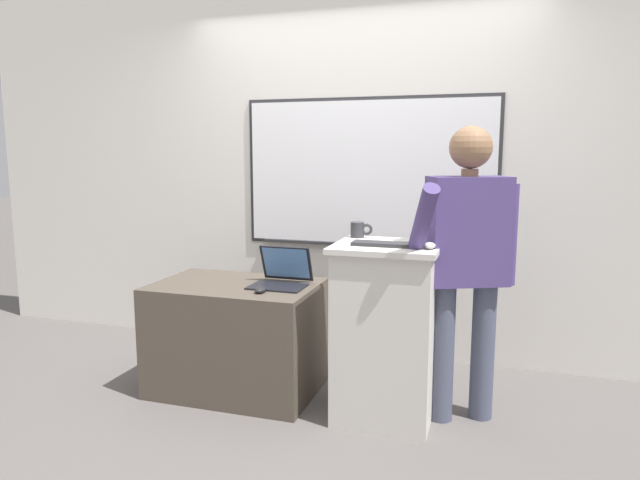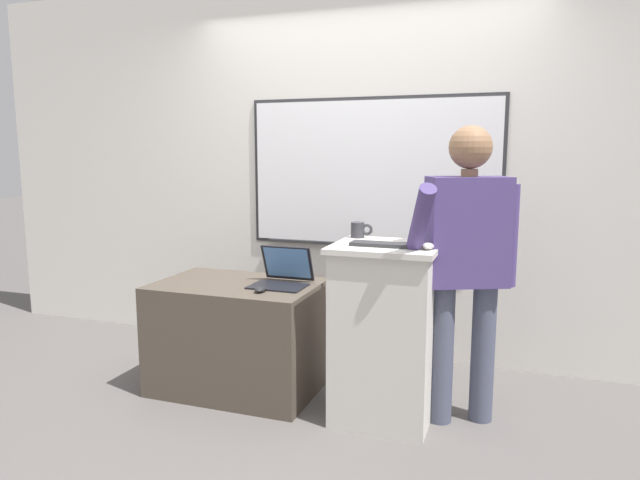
% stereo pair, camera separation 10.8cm
% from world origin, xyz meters
% --- Properties ---
extents(ground_plane, '(30.00, 30.00, 0.00)m').
position_xyz_m(ground_plane, '(0.00, 0.00, 0.00)').
color(ground_plane, '#5B5654').
extents(back_wall, '(6.40, 0.17, 2.76)m').
position_xyz_m(back_wall, '(0.00, 1.36, 1.38)').
color(back_wall, silver).
rests_on(back_wall, ground_plane).
extents(lectern_podium, '(0.58, 0.53, 1.00)m').
position_xyz_m(lectern_podium, '(0.41, 0.32, 0.50)').
color(lectern_podium, beige).
rests_on(lectern_podium, ground_plane).
extents(side_desk, '(1.01, 0.67, 0.69)m').
position_xyz_m(side_desk, '(-0.56, 0.41, 0.34)').
color(side_desk, '#4C4238').
rests_on(side_desk, ground_plane).
extents(person_presenter, '(0.60, 0.66, 1.64)m').
position_xyz_m(person_presenter, '(0.83, 0.42, 0.95)').
color(person_presenter, '#474C60').
rests_on(person_presenter, ground_plane).
extents(laptop, '(0.33, 0.32, 0.23)m').
position_xyz_m(laptop, '(-0.27, 0.49, 0.76)').
color(laptop, black).
rests_on(laptop, side_desk).
extents(wireless_keyboard, '(0.42, 0.11, 0.02)m').
position_xyz_m(wireless_keyboard, '(0.44, 0.26, 1.01)').
color(wireless_keyboard, '#2D2D30').
rests_on(wireless_keyboard, lectern_podium).
extents(computer_mouse_by_laptop, '(0.06, 0.10, 0.03)m').
position_xyz_m(computer_mouse_by_laptop, '(-0.32, 0.25, 0.70)').
color(computer_mouse_by_laptop, black).
rests_on(computer_mouse_by_laptop, side_desk).
extents(computer_mouse_by_keyboard, '(0.06, 0.10, 0.03)m').
position_xyz_m(computer_mouse_by_keyboard, '(0.65, 0.24, 1.01)').
color(computer_mouse_by_keyboard, silver).
rests_on(computer_mouse_by_keyboard, lectern_podium).
extents(coffee_mug, '(0.13, 0.08, 0.09)m').
position_xyz_m(coffee_mug, '(0.20, 0.52, 1.04)').
color(coffee_mug, '#333338').
rests_on(coffee_mug, lectern_podium).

